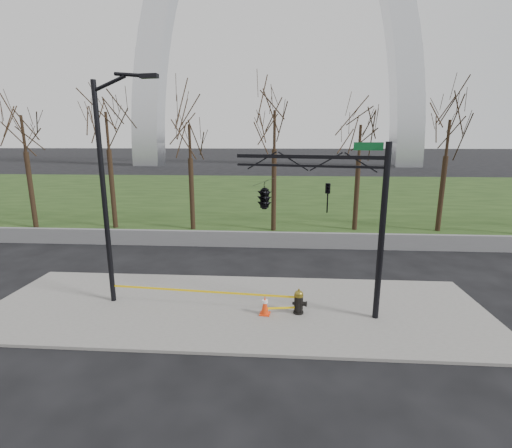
# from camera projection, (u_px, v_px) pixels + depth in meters

# --- Properties ---
(ground) EXTENTS (500.00, 500.00, 0.00)m
(ground) POSITION_uv_depth(u_px,v_px,m) (236.00, 309.00, 13.43)
(ground) COLOR black
(ground) RESTS_ON ground
(sidewalk) EXTENTS (18.00, 6.00, 0.10)m
(sidewalk) POSITION_uv_depth(u_px,v_px,m) (236.00, 308.00, 13.42)
(sidewalk) COLOR slate
(sidewalk) RESTS_ON ground
(grass_strip) EXTENTS (120.00, 40.00, 0.06)m
(grass_strip) POSITION_uv_depth(u_px,v_px,m) (267.00, 193.00, 42.59)
(grass_strip) COLOR #1C3111
(grass_strip) RESTS_ON ground
(guardrail) EXTENTS (60.00, 0.30, 0.90)m
(guardrail) POSITION_uv_depth(u_px,v_px,m) (252.00, 239.00, 21.10)
(guardrail) COLOR #59595B
(guardrail) RESTS_ON ground
(gateway_arch) EXTENTS (66.00, 6.00, 65.00)m
(gateway_arch) POSITION_uv_depth(u_px,v_px,m) (276.00, 14.00, 79.04)
(gateway_arch) COLOR silver
(gateway_arch) RESTS_ON ground
(tree_row) EXTENTS (53.79, 4.00, 8.50)m
(tree_row) POSITION_uv_depth(u_px,v_px,m) (317.00, 168.00, 23.88)
(tree_row) COLOR black
(tree_row) RESTS_ON ground
(fire_hydrant) EXTENTS (0.56, 0.37, 0.90)m
(fire_hydrant) POSITION_uv_depth(u_px,v_px,m) (299.00, 302.00, 12.80)
(fire_hydrant) COLOR black
(fire_hydrant) RESTS_ON sidewalk
(traffic_cone) EXTENTS (0.40, 0.40, 0.69)m
(traffic_cone) POSITION_uv_depth(u_px,v_px,m) (265.00, 305.00, 12.73)
(traffic_cone) COLOR red
(traffic_cone) RESTS_ON sidewalk
(street_light) EXTENTS (2.39, 0.47, 8.21)m
(street_light) POSITION_uv_depth(u_px,v_px,m) (108.00, 179.00, 12.84)
(street_light) COLOR black
(street_light) RESTS_ON ground
(traffic_signal_mast) EXTENTS (4.95, 2.54, 6.00)m
(traffic_signal_mast) POSITION_uv_depth(u_px,v_px,m) (286.00, 196.00, 12.67)
(traffic_signal_mast) COLOR black
(traffic_signal_mast) RESTS_ON ground
(caution_tape) EXTENTS (6.95, 0.76, 0.46)m
(caution_tape) POSITION_uv_depth(u_px,v_px,m) (213.00, 294.00, 13.21)
(caution_tape) COLOR yellow
(caution_tape) RESTS_ON ground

